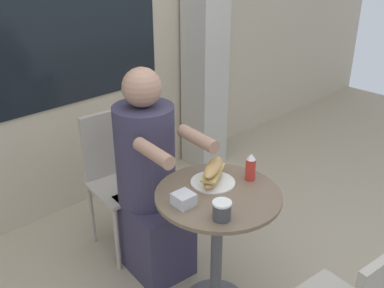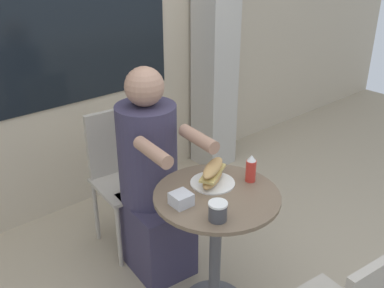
% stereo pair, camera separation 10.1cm
% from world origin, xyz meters
% --- Properties ---
extents(storefront_wall, '(8.00, 0.09, 2.80)m').
position_xyz_m(storefront_wall, '(0.00, 1.44, 1.40)').
color(storefront_wall, '#B7A88E').
rests_on(storefront_wall, ground_plane).
extents(lattice_pillar, '(0.28, 0.28, 2.40)m').
position_xyz_m(lattice_pillar, '(1.16, 1.24, 1.20)').
color(lattice_pillar, '#B2ADA3').
rests_on(lattice_pillar, ground_plane).
extents(cafe_table, '(0.61, 0.61, 0.71)m').
position_xyz_m(cafe_table, '(0.00, 0.00, 0.51)').
color(cafe_table, brown).
rests_on(cafe_table, ground_plane).
extents(diner_chair, '(0.42, 0.42, 0.87)m').
position_xyz_m(diner_chair, '(-0.02, 0.83, 0.52)').
color(diner_chair, '#ADA393').
rests_on(diner_chair, ground_plane).
extents(seated_diner, '(0.38, 0.61, 1.23)m').
position_xyz_m(seated_diner, '(-0.04, 0.49, 0.54)').
color(seated_diner, '#38334C').
rests_on(seated_diner, ground_plane).
extents(sandwich_on_plate, '(0.23, 0.22, 0.11)m').
position_xyz_m(sandwich_on_plate, '(0.05, 0.09, 0.75)').
color(sandwich_on_plate, white).
rests_on(sandwich_on_plate, cafe_table).
extents(drink_cup, '(0.09, 0.09, 0.09)m').
position_xyz_m(drink_cup, '(-0.14, -0.15, 0.75)').
color(drink_cup, '#424247').
rests_on(drink_cup, cafe_table).
extents(napkin_box, '(0.09, 0.09, 0.06)m').
position_xyz_m(napkin_box, '(-0.19, 0.04, 0.74)').
color(napkin_box, silver).
rests_on(napkin_box, cafe_table).
extents(condiment_bottle, '(0.05, 0.05, 0.15)m').
position_xyz_m(condiment_bottle, '(0.22, -0.02, 0.78)').
color(condiment_bottle, red).
rests_on(condiment_bottle, cafe_table).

